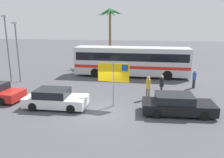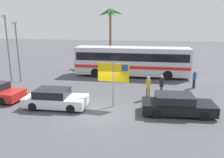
% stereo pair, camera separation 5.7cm
% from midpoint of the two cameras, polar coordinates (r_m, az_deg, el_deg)
% --- Properties ---
extents(ground, '(120.00, 120.00, 0.00)m').
position_cam_midpoint_polar(ground, '(15.22, -3.32, -8.32)').
color(ground, '#4C4C51').
extents(bus_front_coach, '(12.20, 2.57, 3.17)m').
position_cam_midpoint_polar(bus_front_coach, '(24.77, 4.87, 4.76)').
color(bus_front_coach, silver).
rests_on(bus_front_coach, ground).
extents(ferry_sign, '(2.19, 0.29, 3.20)m').
position_cam_midpoint_polar(ferry_sign, '(15.52, 0.42, 1.17)').
color(ferry_sign, gray).
rests_on(ferry_sign, ground).
extents(car_black, '(4.66, 2.12, 1.32)m').
position_cam_midpoint_polar(car_black, '(15.29, 15.92, -6.19)').
color(car_black, black).
rests_on(car_black, ground).
extents(car_white, '(4.30, 1.96, 1.32)m').
position_cam_midpoint_polar(car_white, '(16.28, -14.20, -4.83)').
color(car_white, silver).
rests_on(car_white, ground).
extents(pedestrian_crossing_lot, '(0.32, 0.32, 1.66)m').
position_cam_midpoint_polar(pedestrian_crossing_lot, '(21.56, 19.92, 0.33)').
color(pedestrian_crossing_lot, '#2D2D33').
rests_on(pedestrian_crossing_lot, ground).
extents(pedestrian_near_sign, '(0.32, 0.32, 1.83)m').
position_cam_midpoint_polar(pedestrian_near_sign, '(17.49, 8.99, -1.69)').
color(pedestrian_near_sign, '#706656').
rests_on(pedestrian_near_sign, ground).
extents(pedestrian_by_bus, '(0.32, 0.32, 1.77)m').
position_cam_midpoint_polar(pedestrian_by_bus, '(18.25, 12.29, -1.30)').
color(pedestrian_by_bus, '#2D2D33').
rests_on(pedestrian_by_bus, ground).
extents(lamp_post_left_side, '(0.56, 0.20, 5.80)m').
position_cam_midpoint_polar(lamp_post_left_side, '(23.87, -22.76, 6.83)').
color(lamp_post_left_side, slate).
rests_on(lamp_post_left_side, ground).
extents(lamp_post_right_side, '(0.56, 0.20, 6.42)m').
position_cam_midpoint_polar(lamp_post_right_side, '(24.23, -24.84, 7.48)').
color(lamp_post_right_side, slate).
rests_on(lamp_post_right_side, ground).
extents(palm_tree_seaside, '(3.43, 3.49, 7.53)m').
position_cam_midpoint_polar(palm_tree_seaside, '(30.73, -0.53, 14.89)').
color(palm_tree_seaside, brown).
rests_on(palm_tree_seaside, ground).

